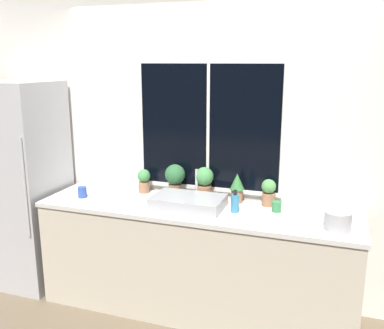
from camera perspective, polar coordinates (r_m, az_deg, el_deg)
wall_back at (r=3.65m, az=2.33°, el=2.74°), size 8.00×0.09×2.70m
wall_left at (r=5.41m, az=-18.58°, el=5.59°), size 0.06×7.00×2.70m
counter at (r=3.59m, az=0.41°, el=-12.57°), size 2.56×0.64×0.91m
refrigerator at (r=4.20m, az=-21.48°, el=-2.58°), size 0.64×0.65×1.87m
sink at (r=3.41m, az=-0.48°, el=-4.99°), size 0.56×0.40×0.26m
potted_plant_far_left at (r=3.79m, az=-6.42°, el=-2.07°), size 0.11×0.11×0.21m
potted_plant_left at (r=3.67m, az=-2.27°, el=-1.68°), size 0.17×0.17×0.28m
potted_plant_center at (r=3.59m, az=1.62°, el=-2.27°), size 0.16×0.16×0.27m
potted_plant_right at (r=3.52m, az=6.04°, el=-2.92°), size 0.12×0.12×0.24m
potted_plant_far_right at (r=3.48m, az=10.16°, el=-3.59°), size 0.12×0.12×0.22m
soap_bottle at (r=3.31m, az=5.75°, el=-5.11°), size 0.06×0.06×0.18m
mug_green at (r=3.38m, az=11.21°, el=-5.52°), size 0.07×0.07×0.08m
mug_blue at (r=3.77m, az=-14.42°, el=-3.58°), size 0.07×0.07×0.09m
kettle at (r=3.13m, az=18.87°, el=-7.01°), size 0.18×0.18×0.15m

